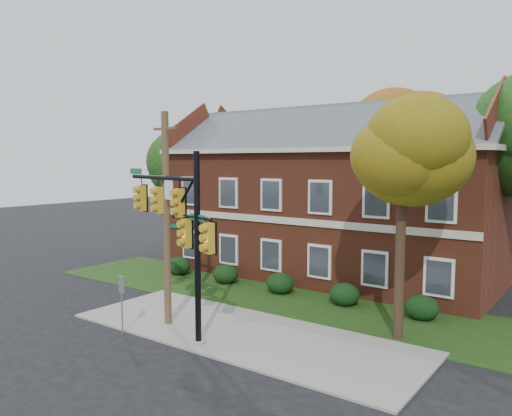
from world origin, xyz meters
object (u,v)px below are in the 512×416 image
Objects in this scene: utility_pole at (166,219)px; sign_post at (122,295)px; hedge_center at (280,283)px; tree_left_rear at (193,159)px; hedge_far_left at (179,266)px; hedge_left at (226,274)px; apartment_building at (331,189)px; traffic_signal at (179,223)px; tree_far_rear at (404,127)px; hedge_far_right at (422,308)px; hedge_right at (344,294)px; tree_near_right at (408,158)px.

utility_pole is 3.36m from sign_post.
hedge_center is 12.23m from tree_left_rear.
hedge_left is at bearing 0.00° from hedge_far_left.
hedge_center is 0.16× the size of tree_left_rear.
apartment_building is 2.12× the size of tree_left_rear.
traffic_signal is at bearing -48.64° from tree_left_rear.
hedge_left is 0.12× the size of tree_far_rear.
apartment_building reaches higher than utility_pole.
apartment_building is 2.22× the size of utility_pole.
tree_left_rear is at bearing 146.41° from hedge_left.
traffic_signal is 0.81× the size of utility_pole.
tree_far_rear is (-5.66, 13.09, 8.32)m from hedge_far_right.
tree_left_rear reaches higher than hedge_far_left.
traffic_signal is at bearing -20.08° from utility_pole.
apartment_building is 9.94m from tree_left_rear.
hedge_center is 7.68m from utility_pole.
hedge_right is at bearing 0.00° from hedge_far_left.
hedge_center is 0.62× the size of sign_post.
utility_pole is at bearing -50.99° from tree_left_rear.
utility_pole is (-1.02, -6.62, 3.77)m from hedge_center.
tree_far_rear is 20.37m from utility_pole.
hedge_right is 3.50m from hedge_far_right.
traffic_signal is (-6.98, -4.36, -2.38)m from tree_near_right.
hedge_far_left is 7.00m from hedge_center.
utility_pole reaches higher than traffic_signal.
hedge_far_left is 0.17× the size of utility_pole.
hedge_center and hedge_far_right have the same top height.
hedge_center is at bearing 0.00° from hedge_far_left.
tree_left_rear reaches higher than utility_pole.
hedge_left is 12.68m from tree_near_right.
sign_post is at bearing -97.79° from tree_far_rear.
apartment_building is 13.43× the size of hedge_left.
tree_left_rear reaches higher than traffic_signal.
sign_post is at bearing -57.10° from tree_left_rear.
traffic_signal reaches higher than sign_post.
hedge_right is 15.66m from tree_far_rear.
hedge_right is 15.17m from tree_left_rear.
hedge_far_right is (7.00, -5.25, -4.46)m from apartment_building.
hedge_left is at bearing -123.67° from apartment_building.
sign_post is at bearing -121.21° from hedge_right.
tree_left_rear is (-9.73, 4.14, 6.16)m from hedge_center.
tree_left_rear reaches higher than hedge_right.
tree_near_right is at bearing -22.36° from tree_left_rear.
hedge_far_left and hedge_right have the same top height.
tree_far_rear is at bearing 99.36° from hedge_right.
sign_post is (8.13, -12.56, -5.15)m from tree_left_rear.
hedge_center is at bearing 180.00° from hedge_right.
hedge_far_left is 17.61m from tree_far_rear.
tree_near_right is (7.22, -8.09, 1.68)m from apartment_building.
tree_near_right reaches higher than hedge_right.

